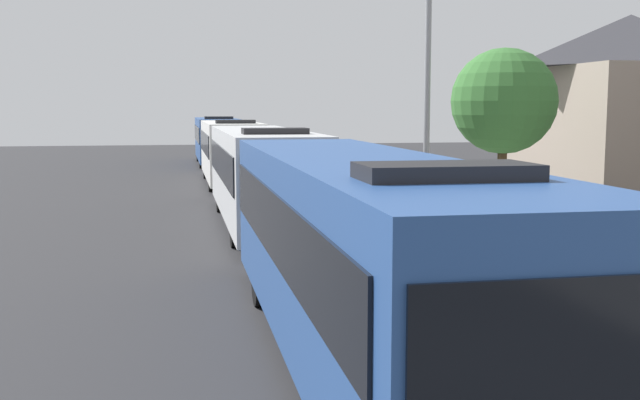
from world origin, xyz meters
TOP-DOWN VIEW (x-y plane):
  - bus_lead at (-1.30, 12.04)m, footprint 2.58×12.22m
  - bus_second_in_line at (-1.30, 25.40)m, footprint 2.58×12.26m
  - bus_middle at (-1.30, 39.03)m, footprint 2.58×11.10m
  - bus_fourth_in_line at (-1.30, 52.48)m, footprint 2.58×11.14m
  - white_suv at (2.40, 15.16)m, footprint 1.86×4.80m
  - streetlamp_mid at (4.10, 25.08)m, footprint 5.02×0.28m
  - roadside_tree at (6.98, 25.58)m, footprint 3.57×3.57m
  - house_distant_gabled at (14.16, 29.67)m, footprint 7.20×8.83m

SIDE VIEW (x-z plane):
  - white_suv at x=2.40m, z-range 0.08..1.98m
  - bus_middle at x=-1.30m, z-range 0.09..3.30m
  - bus_fourth_in_line at x=-1.30m, z-range 0.09..3.30m
  - bus_lead at x=-1.30m, z-range 0.09..3.30m
  - bus_second_in_line at x=-1.30m, z-range 0.09..3.30m
  - house_distant_gabled at x=14.16m, z-range 0.08..7.55m
  - roadside_tree at x=6.98m, z-range 1.16..6.77m
  - streetlamp_mid at x=4.10m, z-range 0.99..8.53m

